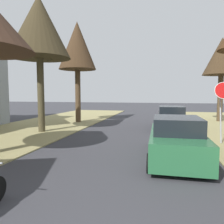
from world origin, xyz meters
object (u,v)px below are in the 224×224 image
at_px(street_tree_right_far, 222,57).
at_px(parked_sedan_black, 171,118).
at_px(stop_sign_far, 223,99).
at_px(street_tree_left_far, 77,47).
at_px(parked_sedan_green, 176,140).
at_px(street_tree_left_mid_b, 39,28).

height_order(street_tree_right_far, parked_sedan_black, street_tree_right_far).
distance_m(stop_sign_far, street_tree_left_far, 12.13).
height_order(stop_sign_far, parked_sedan_green, stop_sign_far).
bearing_deg(stop_sign_far, parked_sedan_black, 117.75).
distance_m(parked_sedan_green, parked_sedan_black, 7.06).
relative_size(street_tree_left_mid_b, street_tree_left_far, 1.00).
distance_m(street_tree_left_mid_b, street_tree_left_far, 5.05).
relative_size(street_tree_left_far, parked_sedan_green, 1.87).
bearing_deg(parked_sedan_black, street_tree_left_mid_b, -158.28).
bearing_deg(street_tree_left_mid_b, parked_sedan_black, 21.72).
bearing_deg(parked_sedan_green, parked_sedan_black, 89.27).
bearing_deg(street_tree_right_far, parked_sedan_black, -130.08).
xyz_separation_m(street_tree_left_far, parked_sedan_green, (7.47, -8.93, -5.57)).
height_order(street_tree_left_far, parked_sedan_black, street_tree_left_far).
height_order(stop_sign_far, street_tree_left_mid_b, street_tree_left_mid_b).
relative_size(street_tree_right_far, parked_sedan_black, 1.60).
distance_m(stop_sign_far, street_tree_left_mid_b, 11.00).
relative_size(stop_sign_far, parked_sedan_green, 0.66).
distance_m(street_tree_right_far, parked_sedan_green, 13.70).
height_order(parked_sedan_green, parked_sedan_black, same).
bearing_deg(street_tree_right_far, street_tree_left_far, -165.00).
relative_size(street_tree_right_far, street_tree_left_mid_b, 0.86).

